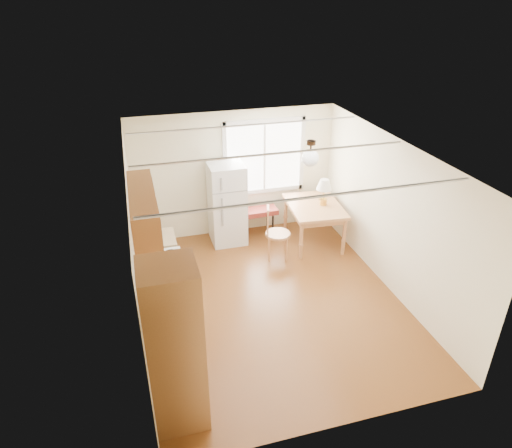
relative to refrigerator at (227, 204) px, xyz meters
name	(u,v)px	position (x,y,z in m)	size (l,w,h in m)	color
room_shell	(273,232)	(0.25, -2.12, 0.44)	(4.60, 5.60, 2.62)	#542B11
kitchen_run	(164,298)	(-1.47, -2.75, 0.04)	(0.65, 3.40, 2.20)	brown
window_unit	(264,157)	(0.85, 0.35, 0.74)	(1.64, 0.05, 1.51)	white
pendant_light	(310,157)	(0.95, -1.72, 1.43)	(0.26, 0.26, 0.40)	black
refrigerator	(227,204)	(0.00, 0.00, 0.00)	(0.67, 0.69, 1.61)	silver
bench	(244,213)	(0.35, 0.06, -0.27)	(1.32, 0.53, 0.60)	maroon
dining_table	(314,210)	(1.60, -0.52, -0.10)	(1.07, 1.37, 0.81)	#AE7143
chair	(273,228)	(0.66, -0.83, -0.20)	(0.50, 0.49, 1.05)	#AE7143
table_lamp	(324,187)	(1.76, -0.55, 0.38)	(0.30, 0.30, 0.52)	gold
coffee_maker	(167,314)	(-1.47, -3.32, 0.21)	(0.21, 0.24, 0.33)	black
kettle	(163,293)	(-1.47, -2.84, 0.18)	(0.11, 0.11, 0.21)	red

